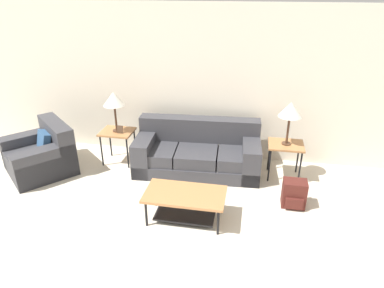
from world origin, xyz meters
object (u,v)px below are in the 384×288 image
couch (198,153)px  backpack (294,194)px  table_lamp_left (114,100)px  coffee_table (185,200)px  table_lamp_right (291,110)px  side_table_right (286,148)px  armchair (42,155)px  side_table_left (117,134)px

couch → backpack: size_ratio=5.25×
table_lamp_left → backpack: size_ratio=1.72×
coffee_table → table_lamp_right: 2.09m
table_lamp_right → coffee_table: bearing=-134.0°
couch → coffee_table: couch is taller
coffee_table → backpack: (1.43, 0.58, -0.11)m
coffee_table → table_lamp_right: (1.33, 1.38, 0.84)m
backpack → table_lamp_left: bearing=164.6°
coffee_table → side_table_right: 1.93m
table_lamp_left → couch: bearing=-0.5°
table_lamp_left → backpack: 3.15m
armchair → side_table_right: bearing=7.6°
side_table_left → table_lamp_left: size_ratio=0.86×
side_table_left → table_lamp_right: size_ratio=0.86×
armchair → side_table_left: 1.27m
couch → backpack: (1.50, -0.79, -0.10)m
armchair → table_lamp_left: bearing=24.9°
couch → coffee_table: (0.07, -1.37, 0.01)m
coffee_table → side_table_left: bearing=136.7°
side_table_left → side_table_right: 2.79m
side_table_right → backpack: size_ratio=1.48×
couch → coffee_table: bearing=-87.1°
side_table_right → table_lamp_left: table_lamp_left is taller
coffee_table → side_table_left: 2.02m
armchair → coffee_table: 2.73m
coffee_table → table_lamp_left: bearing=136.7°
armchair → side_table_left: bearing=24.9°
couch → table_lamp_right: size_ratio=3.05×
coffee_table → backpack: coffee_table is taller
couch → coffee_table: 1.37m
side_table_left → armchair: bearing=-155.1°
couch → armchair: bearing=-168.5°
couch → side_table_right: couch is taller
couch → table_lamp_right: table_lamp_right is taller
couch → armchair: couch is taller
couch → side_table_right: 1.42m
armchair → backpack: (4.03, -0.27, -0.10)m
side_table_right → backpack: side_table_right is taller
side_table_right → backpack: 0.87m
couch → backpack: couch is taller
coffee_table → table_lamp_left: (-1.46, 1.38, 0.84)m
table_lamp_left → table_lamp_right: (2.79, 0.00, 0.00)m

